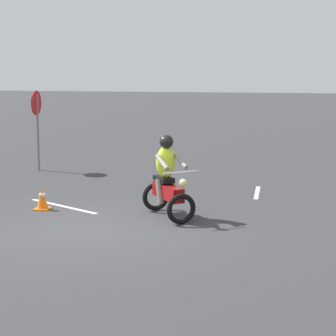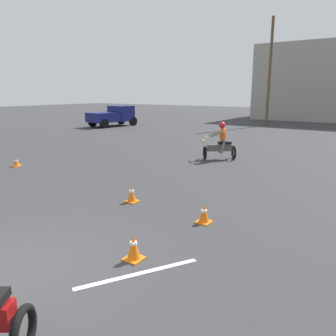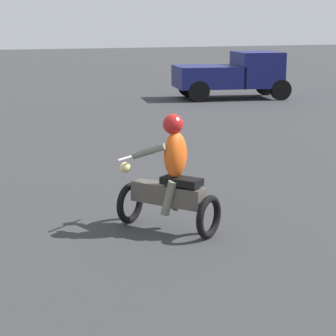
# 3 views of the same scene
# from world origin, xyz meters

# --- Properties ---
(ground_plane) EXTENTS (120.00, 120.00, 0.00)m
(ground_plane) POSITION_xyz_m (0.00, 0.00, 0.00)
(ground_plane) COLOR #333335
(motorcycle_rider_background) EXTENTS (1.48, 1.32, 1.66)m
(motorcycle_rider_background) POSITION_xyz_m (-1.11, 10.67, 0.73)
(motorcycle_rider_background) COLOR black
(motorcycle_rider_background) RESTS_ON ground
(pickup_truck) EXTENTS (2.61, 4.40, 1.73)m
(pickup_truck) POSITION_xyz_m (-15.05, 18.63, 0.93)
(pickup_truck) COLOR black
(pickup_truck) RESTS_ON ground
(traffic_cone_near_left) EXTENTS (0.32, 0.32, 0.46)m
(traffic_cone_near_left) POSITION_xyz_m (-0.61, 4.00, 0.22)
(traffic_cone_near_left) COLOR orange
(traffic_cone_near_left) RESTS_ON ground
(traffic_cone_near_right) EXTENTS (0.32, 0.32, 0.34)m
(traffic_cone_near_right) POSITION_xyz_m (-7.32, 4.76, 0.16)
(traffic_cone_near_right) COLOR orange
(traffic_cone_near_right) RESTS_ON ground
(traffic_cone_mid_center) EXTENTS (0.32, 0.32, 0.43)m
(traffic_cone_mid_center) POSITION_xyz_m (1.71, 3.81, 0.21)
(traffic_cone_mid_center) COLOR orange
(traffic_cone_mid_center) RESTS_ON ground
(traffic_cone_mid_left) EXTENTS (0.32, 0.32, 0.48)m
(traffic_cone_mid_left) POSITION_xyz_m (1.47, 1.59, 0.23)
(traffic_cone_mid_left) COLOR orange
(traffic_cone_mid_left) RESTS_ON ground
(lane_stripe_ne) EXTENTS (1.19, 1.89, 0.01)m
(lane_stripe_ne) POSITION_xyz_m (1.84, 1.26, 0.00)
(lane_stripe_ne) COLOR silver
(lane_stripe_ne) RESTS_ON ground
(utility_pole_far) EXTENTS (0.24, 0.24, 9.07)m
(utility_pole_far) POSITION_xyz_m (-4.11, 26.62, 4.54)
(utility_pole_far) COLOR brown
(utility_pole_far) RESTS_ON ground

